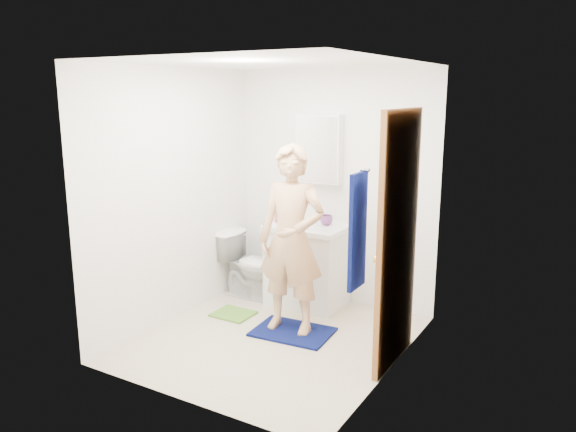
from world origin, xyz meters
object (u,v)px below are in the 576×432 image
(towel, at_px, (358,231))
(toothbrush_cup, at_px, (326,220))
(toilet, at_px, (252,265))
(vanity_cabinet, at_px, (308,267))
(medicine_cabinet, at_px, (319,149))
(man, at_px, (291,240))
(soap_dispenser, at_px, (280,213))

(towel, height_order, toothbrush_cup, towel)
(towel, distance_m, toilet, 2.43)
(vanity_cabinet, xyz_separation_m, toilet, (-0.62, -0.11, -0.05))
(medicine_cabinet, height_order, toothbrush_cup, medicine_cabinet)
(medicine_cabinet, xyz_separation_m, man, (0.20, -0.91, -0.72))
(medicine_cabinet, distance_m, toilet, 1.43)
(vanity_cabinet, xyz_separation_m, man, (0.20, -0.68, 0.48))
(toilet, relative_size, toothbrush_cup, 5.51)
(vanity_cabinet, distance_m, toilet, 0.63)
(soap_dispenser, xyz_separation_m, toothbrush_cup, (0.47, 0.13, -0.04))
(soap_dispenser, relative_size, toothbrush_cup, 1.46)
(vanity_cabinet, xyz_separation_m, soap_dispenser, (-0.30, -0.05, 0.54))
(toothbrush_cup, bearing_deg, soap_dispenser, -163.98)
(man, bearing_deg, toilet, 139.10)
(man, bearing_deg, vanity_cabinet, 100.23)
(soap_dispenser, bearing_deg, man, -51.60)
(vanity_cabinet, bearing_deg, towel, -51.53)
(vanity_cabinet, distance_m, soap_dispenser, 0.62)
(medicine_cabinet, height_order, man, medicine_cabinet)
(soap_dispenser, bearing_deg, towel, -44.07)
(vanity_cabinet, height_order, towel, towel)
(vanity_cabinet, height_order, soap_dispenser, soap_dispenser)
(toilet, xyz_separation_m, soap_dispenser, (0.32, 0.06, 0.59))
(soap_dispenser, distance_m, toothbrush_cup, 0.49)
(towel, height_order, toilet, towel)
(towel, xyz_separation_m, man, (-0.98, 0.80, -0.37))
(man, bearing_deg, towel, -45.42)
(soap_dispenser, bearing_deg, toothbrush_cup, 16.02)
(toothbrush_cup, bearing_deg, toilet, -165.94)
(vanity_cabinet, relative_size, medicine_cabinet, 1.14)
(vanity_cabinet, distance_m, man, 0.86)
(soap_dispenser, relative_size, man, 0.11)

